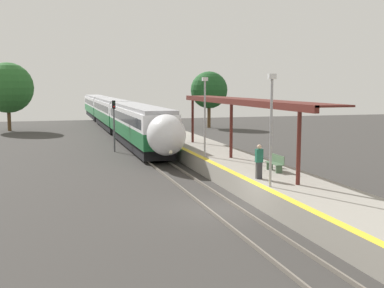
{
  "coord_description": "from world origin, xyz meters",
  "views": [
    {
      "loc": [
        -7.36,
        -20.4,
        5.67
      ],
      "look_at": [
        0.56,
        6.88,
        2.2
      ],
      "focal_mm": 45.0,
      "sensor_mm": 36.0,
      "label": 1
    }
  ],
  "objects_px": {
    "lamppost_near": "(271,122)",
    "person_waiting": "(259,161)",
    "platform_bench": "(276,163)",
    "train": "(112,112)",
    "lamppost_mid": "(205,111)",
    "railway_signal": "(114,121)"
  },
  "relations": [
    {
      "from": "lamppost_near",
      "to": "lamppost_mid",
      "type": "bearing_deg",
      "value": 90.0
    },
    {
      "from": "platform_bench",
      "to": "person_waiting",
      "type": "relative_size",
      "value": 0.88
    },
    {
      "from": "railway_signal",
      "to": "lamppost_near",
      "type": "distance_m",
      "value": 21.71
    },
    {
      "from": "platform_bench",
      "to": "lamppost_near",
      "type": "distance_m",
      "value": 4.81
    },
    {
      "from": "platform_bench",
      "to": "person_waiting",
      "type": "distance_m",
      "value": 2.49
    },
    {
      "from": "platform_bench",
      "to": "lamppost_mid",
      "type": "height_order",
      "value": "lamppost_mid"
    },
    {
      "from": "lamppost_near",
      "to": "lamppost_mid",
      "type": "xyz_separation_m",
      "value": [
        0.0,
        9.87,
        0.0
      ]
    },
    {
      "from": "person_waiting",
      "to": "platform_bench",
      "type": "bearing_deg",
      "value": 44.43
    },
    {
      "from": "lamppost_near",
      "to": "person_waiting",
      "type": "bearing_deg",
      "value": 81.61
    },
    {
      "from": "person_waiting",
      "to": "lamppost_near",
      "type": "height_order",
      "value": "lamppost_near"
    },
    {
      "from": "train",
      "to": "lamppost_mid",
      "type": "height_order",
      "value": "lamppost_mid"
    },
    {
      "from": "railway_signal",
      "to": "train",
      "type": "bearing_deg",
      "value": 83.65
    },
    {
      "from": "person_waiting",
      "to": "railway_signal",
      "type": "relative_size",
      "value": 0.39
    },
    {
      "from": "person_waiting",
      "to": "lamppost_mid",
      "type": "xyz_separation_m",
      "value": [
        -0.28,
        8.0,
        2.06
      ]
    },
    {
      "from": "person_waiting",
      "to": "lamppost_near",
      "type": "relative_size",
      "value": 0.33
    },
    {
      "from": "railway_signal",
      "to": "lamppost_near",
      "type": "xyz_separation_m",
      "value": [
        4.49,
        -21.2,
        1.32
      ]
    },
    {
      "from": "railway_signal",
      "to": "lamppost_near",
      "type": "bearing_deg",
      "value": -78.04
    },
    {
      "from": "lamppost_near",
      "to": "lamppost_mid",
      "type": "height_order",
      "value": "same"
    },
    {
      "from": "train",
      "to": "lamppost_mid",
      "type": "xyz_separation_m",
      "value": [
        2.12,
        -32.63,
        1.77
      ]
    },
    {
      "from": "platform_bench",
      "to": "railway_signal",
      "type": "distance_m",
      "value": 18.81
    },
    {
      "from": "platform_bench",
      "to": "lamppost_mid",
      "type": "distance_m",
      "value": 7.05
    },
    {
      "from": "lamppost_mid",
      "to": "platform_bench",
      "type": "bearing_deg",
      "value": -72.1
    }
  ]
}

